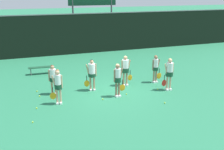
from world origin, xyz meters
TOP-DOWN VIEW (x-y plane):
  - ground_plane at (0.00, 0.00)m, footprint 140.00×140.00m
  - fence_windscreen at (0.00, 9.37)m, footprint 60.00×0.08m
  - scoreboard at (1.83, 10.44)m, footprint 4.27×0.15m
  - bench_courtside at (-3.33, 4.55)m, footprint 1.63×0.42m
  - player_0 at (-2.96, -0.61)m, footprint 0.63×0.34m
  - player_1 at (0.04, -0.69)m, footprint 0.64×0.34m
  - player_2 at (2.99, -0.74)m, footprint 0.68×0.41m
  - player_3 at (-3.01, 0.72)m, footprint 0.68×0.38m
  - player_4 at (-0.97, 0.59)m, footprint 0.69×0.41m
  - player_5 at (1.02, 0.71)m, footprint 0.68×0.41m
  - player_6 at (2.90, 0.63)m, footprint 0.64×0.34m
  - tennis_ball_0 at (-4.03, -0.83)m, footprint 0.07×0.07m
  - tennis_ball_1 at (2.46, -0.51)m, footprint 0.07×0.07m
  - tennis_ball_2 at (-4.28, -2.17)m, footprint 0.06×0.06m
  - tennis_ball_3 at (-3.85, 1.37)m, footprint 0.07×0.07m
  - tennis_ball_4 at (-3.78, 0.61)m, footprint 0.07×0.07m
  - tennis_ball_5 at (-0.82, -0.86)m, footprint 0.07×0.07m
  - tennis_ball_6 at (0.56, -0.62)m, footprint 0.07×0.07m
  - tennis_ball_7 at (1.88, -2.27)m, footprint 0.06×0.06m

SIDE VIEW (x-z plane):
  - ground_plane at x=0.00m, z-range 0.00..0.00m
  - tennis_ball_2 at x=-4.28m, z-range 0.00..0.06m
  - tennis_ball_7 at x=1.88m, z-range 0.00..0.06m
  - tennis_ball_6 at x=0.56m, z-range 0.00..0.07m
  - tennis_ball_3 at x=-3.85m, z-range 0.00..0.07m
  - tennis_ball_1 at x=2.46m, z-range 0.00..0.07m
  - tennis_ball_0 at x=-4.03m, z-range 0.00..0.07m
  - tennis_ball_5 at x=-0.82m, z-range 0.00..0.07m
  - tennis_ball_4 at x=-3.78m, z-range 0.00..0.07m
  - bench_courtside at x=-3.33m, z-range 0.17..0.65m
  - player_3 at x=-3.01m, z-range 0.14..1.74m
  - player_6 at x=2.90m, z-range 0.14..1.79m
  - player_0 at x=-2.96m, z-range 0.16..1.88m
  - player_4 at x=-0.97m, z-range 0.16..1.90m
  - player_1 at x=0.04m, z-range 0.16..1.91m
  - player_5 at x=1.02m, z-range 0.17..1.93m
  - player_2 at x=2.99m, z-range 0.18..1.97m
  - fence_windscreen at x=0.00m, z-range 0.01..3.43m
  - scoreboard at x=1.83m, z-range 1.60..7.17m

